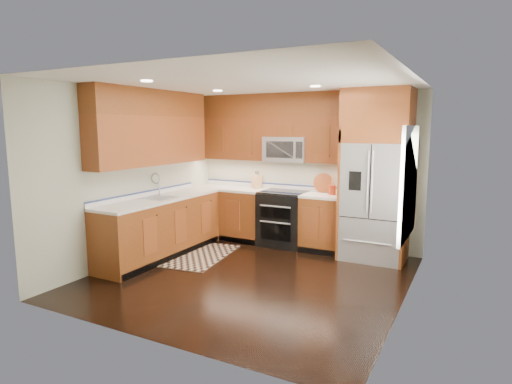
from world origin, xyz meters
The scene contains 16 objects.
ground centered at (0.00, 0.00, 0.00)m, with size 4.00×4.00×0.00m, color black.
wall_back centered at (0.00, 2.00, 1.30)m, with size 4.00×0.02×2.60m, color beige.
wall_left centered at (-2.00, 0.00, 1.30)m, with size 0.02×4.00×2.60m, color beige.
wall_right centered at (2.00, 0.00, 1.30)m, with size 0.02×4.00×2.60m, color beige.
window centered at (1.98, 0.20, 1.40)m, with size 0.04×1.10×1.30m.
base_cabinets centered at (-1.23, 0.90, 0.45)m, with size 2.85×3.00×0.90m.
countertop centered at (-1.09, 1.01, 0.92)m, with size 2.86×3.01×0.04m.
upper_cabinets centered at (-1.15, 1.09, 2.02)m, with size 2.85×3.00×1.15m.
range centered at (-0.25, 1.67, 0.47)m, with size 0.76×0.67×0.95m.
microwave centered at (-0.25, 1.80, 1.66)m, with size 0.76×0.40×0.42m.
refrigerator centered at (1.30, 1.63, 1.30)m, with size 0.98×0.75×2.60m.
sink_faucet centered at (-1.73, 0.23, 0.99)m, with size 0.54×0.44×0.37m.
rug centered at (-1.20, 0.48, 0.01)m, with size 0.87×1.45×0.01m, color black.
knife_block centered at (-0.86, 1.86, 1.06)m, with size 0.16×0.18×0.31m.
utensil_crock centered at (0.59, 1.73, 1.06)m, with size 0.14×0.14×0.34m.
cutting_board centered at (0.37, 1.91, 0.95)m, with size 0.33×0.33×0.02m, color brown.
Camera 1 is at (2.68, -4.94, 2.03)m, focal length 30.00 mm.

